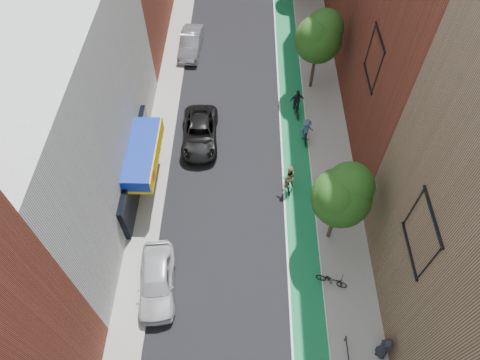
{
  "coord_description": "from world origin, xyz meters",
  "views": [
    {
      "loc": [
        0.31,
        -3.27,
        23.7
      ],
      "look_at": [
        0.01,
        13.25,
        1.5
      ],
      "focal_mm": 32.0,
      "sensor_mm": 36.0,
      "label": 1
    }
  ],
  "objects_px": {
    "cyclist_lane_near": "(288,179)",
    "cyclist_lane_mid": "(297,105)",
    "cyclist_lane_far": "(306,132)",
    "pedestrian": "(385,347)",
    "parked_car_white": "(157,281)",
    "parked_car_black": "(200,133)",
    "parked_car_silver": "(191,43)"
  },
  "relations": [
    {
      "from": "cyclist_lane_far",
      "to": "cyclist_lane_mid",
      "type": "bearing_deg",
      "value": -84.75
    },
    {
      "from": "cyclist_lane_mid",
      "to": "pedestrian",
      "type": "bearing_deg",
      "value": 92.1
    },
    {
      "from": "cyclist_lane_near",
      "to": "pedestrian",
      "type": "xyz_separation_m",
      "value": [
        4.4,
        -10.7,
        0.08
      ]
    },
    {
      "from": "cyclist_lane_near",
      "to": "parked_car_black",
      "type": "bearing_deg",
      "value": -45.46
    },
    {
      "from": "parked_car_white",
      "to": "cyclist_lane_far",
      "type": "xyz_separation_m",
      "value": [
        9.3,
        11.59,
        0.09
      ]
    },
    {
      "from": "parked_car_white",
      "to": "parked_car_silver",
      "type": "bearing_deg",
      "value": 84.15
    },
    {
      "from": "cyclist_lane_near",
      "to": "cyclist_lane_far",
      "type": "distance_m",
      "value": 4.66
    },
    {
      "from": "pedestrian",
      "to": "parked_car_silver",
      "type": "bearing_deg",
      "value": -132.23
    },
    {
      "from": "pedestrian",
      "to": "cyclist_lane_mid",
      "type": "bearing_deg",
      "value": -147.04
    },
    {
      "from": "cyclist_lane_near",
      "to": "pedestrian",
      "type": "distance_m",
      "value": 11.57
    },
    {
      "from": "parked_car_silver",
      "to": "cyclist_lane_near",
      "type": "height_order",
      "value": "cyclist_lane_near"
    },
    {
      "from": "cyclist_lane_mid",
      "to": "parked_car_silver",
      "type": "bearing_deg",
      "value": -49.52
    },
    {
      "from": "cyclist_lane_mid",
      "to": "cyclist_lane_far",
      "type": "bearing_deg",
      "value": 90.58
    },
    {
      "from": "parked_car_silver",
      "to": "pedestrian",
      "type": "distance_m",
      "value": 28.46
    },
    {
      "from": "parked_car_black",
      "to": "cyclist_lane_far",
      "type": "bearing_deg",
      "value": -1.23
    },
    {
      "from": "parked_car_white",
      "to": "cyclist_lane_far",
      "type": "relative_size",
      "value": 2.39
    },
    {
      "from": "cyclist_lane_near",
      "to": "cyclist_lane_mid",
      "type": "relative_size",
      "value": 1.02
    },
    {
      "from": "parked_car_white",
      "to": "cyclist_lane_near",
      "type": "relative_size",
      "value": 2.19
    },
    {
      "from": "cyclist_lane_mid",
      "to": "cyclist_lane_far",
      "type": "height_order",
      "value": "cyclist_lane_mid"
    },
    {
      "from": "cyclist_lane_far",
      "to": "pedestrian",
      "type": "distance_m",
      "value": 15.39
    },
    {
      "from": "parked_car_black",
      "to": "cyclist_lane_mid",
      "type": "bearing_deg",
      "value": 20.55
    },
    {
      "from": "cyclist_lane_near",
      "to": "parked_car_silver",
      "type": "bearing_deg",
      "value": -73.21
    },
    {
      "from": "parked_car_white",
      "to": "cyclist_lane_far",
      "type": "height_order",
      "value": "cyclist_lane_far"
    },
    {
      "from": "cyclist_lane_mid",
      "to": "parked_car_black",
      "type": "bearing_deg",
      "value": 14.08
    },
    {
      "from": "parked_car_black",
      "to": "cyclist_lane_near",
      "type": "height_order",
      "value": "cyclist_lane_near"
    },
    {
      "from": "parked_car_silver",
      "to": "cyclist_lane_mid",
      "type": "relative_size",
      "value": 2.2
    },
    {
      "from": "parked_car_silver",
      "to": "cyclist_lane_near",
      "type": "distance_m",
      "value": 16.92
    },
    {
      "from": "cyclist_lane_mid",
      "to": "pedestrian",
      "type": "distance_m",
      "value": 18.32
    },
    {
      "from": "cyclist_lane_far",
      "to": "pedestrian",
      "type": "height_order",
      "value": "pedestrian"
    },
    {
      "from": "cyclist_lane_far",
      "to": "pedestrian",
      "type": "bearing_deg",
      "value": 97.07
    },
    {
      "from": "cyclist_lane_near",
      "to": "cyclist_lane_mid",
      "type": "bearing_deg",
      "value": -108.74
    },
    {
      "from": "parked_car_black",
      "to": "pedestrian",
      "type": "height_order",
      "value": "pedestrian"
    }
  ]
}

